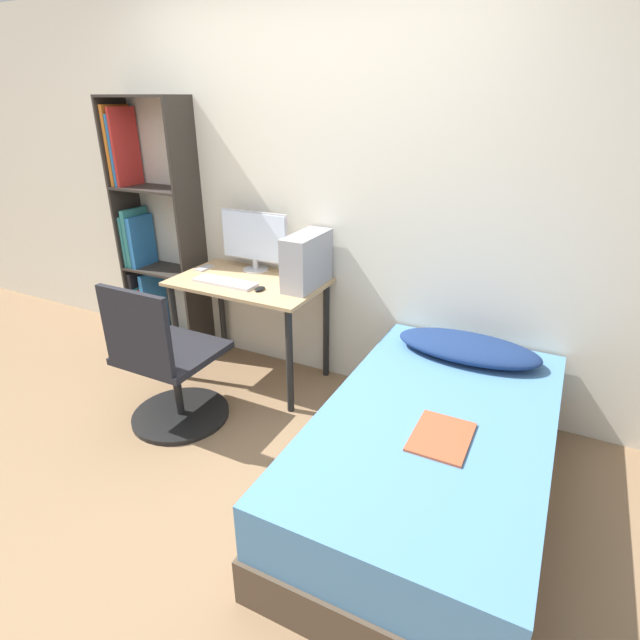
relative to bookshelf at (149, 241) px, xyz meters
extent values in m
plane|color=#846647|center=(1.34, -1.32, -0.84)|extent=(14.00, 14.00, 0.00)
cube|color=silver|center=(1.34, 0.17, 0.41)|extent=(8.00, 0.05, 2.50)
cube|color=tan|center=(1.02, -0.16, -0.12)|extent=(1.00, 0.61, 0.02)
cylinder|color=black|center=(0.57, -0.42, -0.48)|extent=(0.04, 0.04, 0.71)
cylinder|color=black|center=(1.47, -0.42, -0.48)|extent=(0.04, 0.04, 0.71)
cylinder|color=black|center=(0.57, 0.09, -0.48)|extent=(0.04, 0.04, 0.71)
cylinder|color=black|center=(1.47, 0.09, -0.48)|extent=(0.04, 0.04, 0.71)
cube|color=#2D2823|center=(-0.19, 0.00, 0.09)|extent=(0.02, 0.28, 1.86)
cube|color=#2D2823|center=(0.43, 0.00, 0.09)|extent=(0.02, 0.28, 1.86)
cube|color=#2D2823|center=(0.12, 0.00, -0.83)|extent=(0.60, 0.28, 0.02)
cube|color=#2D2823|center=(0.12, 0.00, -0.21)|extent=(0.60, 0.28, 0.02)
cube|color=#2D2823|center=(0.12, 0.00, 0.40)|extent=(0.60, 0.28, 0.02)
cube|color=#2D2823|center=(0.12, 0.00, 1.01)|extent=(0.60, 0.28, 0.02)
cube|color=black|center=(-0.15, 0.00, -0.54)|extent=(0.03, 0.24, 0.56)
cube|color=teal|center=(-0.11, 0.00, -0.60)|extent=(0.04, 0.24, 0.43)
cube|color=red|center=(-0.07, 0.00, -0.60)|extent=(0.02, 0.24, 0.44)
cube|color=#2870B7|center=(-0.03, 0.00, -0.54)|extent=(0.04, 0.24, 0.56)
cube|color=teal|center=(-0.16, 0.00, -0.01)|extent=(0.02, 0.24, 0.39)
cube|color=teal|center=(-0.12, 0.00, 0.01)|extent=(0.04, 0.24, 0.44)
cube|color=#2870B7|center=(-0.07, 0.00, -0.01)|extent=(0.04, 0.24, 0.39)
cube|color=orange|center=(-0.15, 0.00, 0.68)|extent=(0.03, 0.24, 0.55)
cube|color=#2870B7|center=(-0.12, 0.00, 0.65)|extent=(0.02, 0.24, 0.49)
cube|color=red|center=(-0.09, 0.00, 0.68)|extent=(0.02, 0.24, 0.54)
cylinder|color=black|center=(0.89, -0.79, -0.82)|extent=(0.60, 0.60, 0.03)
cylinder|color=black|center=(0.89, -0.79, -0.60)|extent=(0.05, 0.05, 0.41)
cube|color=black|center=(0.89, -0.79, -0.38)|extent=(0.52, 0.52, 0.04)
cube|color=black|center=(0.89, -1.03, -0.13)|extent=(0.47, 0.04, 0.45)
cube|color=#4C3D2D|center=(2.47, -0.77, -0.72)|extent=(1.04, 1.82, 0.22)
cube|color=teal|center=(2.47, -0.77, -0.48)|extent=(1.01, 1.78, 0.27)
ellipsoid|color=navy|center=(2.47, -0.12, -0.29)|extent=(0.79, 0.36, 0.11)
cube|color=#B24C2D|center=(2.53, -0.92, -0.34)|extent=(0.24, 0.32, 0.01)
cylinder|color=#B7B7BC|center=(0.94, 0.04, -0.10)|extent=(0.18, 0.18, 0.01)
cylinder|color=#B7B7BC|center=(0.94, 0.04, -0.06)|extent=(0.04, 0.04, 0.07)
cube|color=#B7B7BC|center=(0.94, 0.05, 0.13)|extent=(0.53, 0.01, 0.34)
cube|color=silver|center=(0.94, 0.04, 0.13)|extent=(0.50, 0.01, 0.32)
cube|color=silver|center=(0.92, -0.28, -0.10)|extent=(0.43, 0.13, 0.02)
cube|color=#99999E|center=(1.42, -0.08, 0.06)|extent=(0.17, 0.41, 0.34)
ellipsoid|color=black|center=(1.19, -0.28, -0.10)|extent=(0.06, 0.09, 0.02)
cube|color=#B7B7BC|center=(0.60, -0.10, -0.10)|extent=(0.07, 0.14, 0.01)
camera|label=1|loc=(2.86, -2.72, 1.00)|focal=28.00mm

